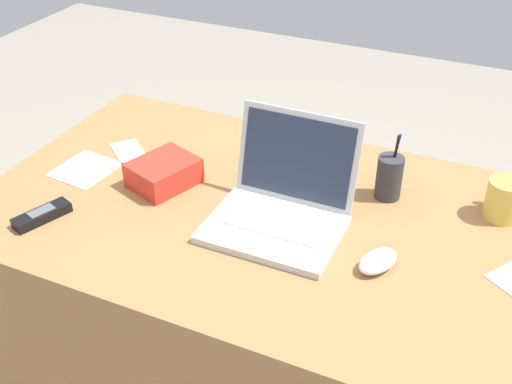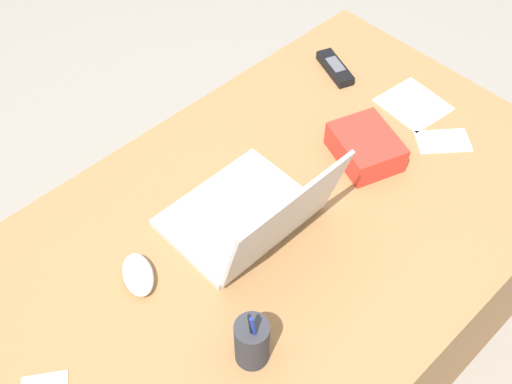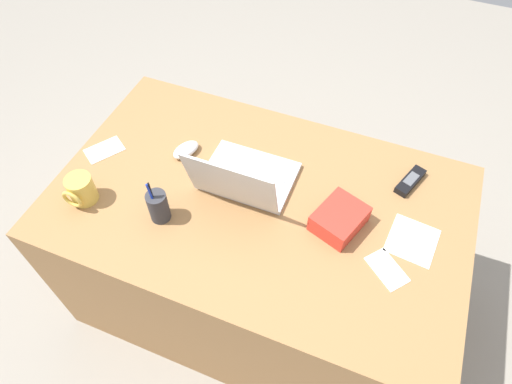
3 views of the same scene
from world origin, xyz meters
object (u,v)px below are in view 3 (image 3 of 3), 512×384
(computer_mouse, at_px, (186,150))
(cordless_phone, at_px, (410,181))
(coffee_mug_white, at_px, (81,190))
(snack_bag, at_px, (339,218))
(pen_holder, at_px, (158,206))
(laptop, at_px, (243,178))

(computer_mouse, relative_size, cordless_phone, 0.73)
(coffee_mug_white, relative_size, snack_bag, 0.61)
(cordless_phone, bearing_deg, coffee_mug_white, 25.29)
(coffee_mug_white, distance_m, snack_bag, 0.84)
(pen_holder, relative_size, snack_bag, 1.08)
(cordless_phone, bearing_deg, pen_holder, 31.24)
(coffee_mug_white, bearing_deg, laptop, -152.74)
(computer_mouse, bearing_deg, cordless_phone, -145.22)
(laptop, height_order, coffee_mug_white, laptop)
(laptop, relative_size, cordless_phone, 2.12)
(coffee_mug_white, height_order, cordless_phone, coffee_mug_white)
(cordless_phone, xyz_separation_m, snack_bag, (0.18, 0.26, 0.02))
(computer_mouse, height_order, pen_holder, pen_holder)
(computer_mouse, xyz_separation_m, pen_holder, (-0.05, 0.28, 0.04))
(laptop, xyz_separation_m, snack_bag, (-0.34, 0.03, -0.01))
(computer_mouse, height_order, snack_bag, snack_bag)
(laptop, height_order, pen_holder, laptop)
(coffee_mug_white, xyz_separation_m, snack_bag, (-0.82, -0.22, -0.02))
(laptop, bearing_deg, cordless_phone, -156.54)
(laptop, bearing_deg, coffee_mug_white, 27.26)
(computer_mouse, bearing_deg, laptop, -171.78)
(laptop, relative_size, coffee_mug_white, 3.12)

